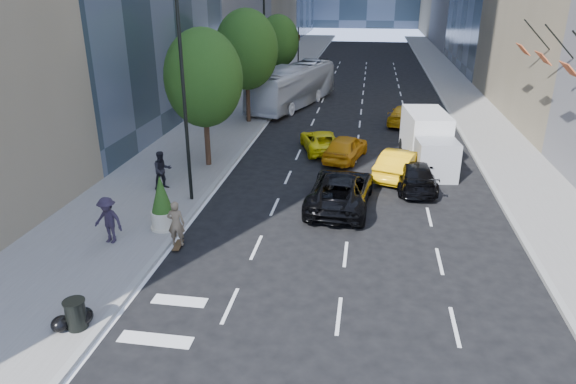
% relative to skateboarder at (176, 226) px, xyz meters
% --- Properties ---
extents(ground, '(160.00, 160.00, 0.00)m').
position_rel_skateboarder_xyz_m(ground, '(5.53, 0.50, -0.92)').
color(ground, black).
rests_on(ground, ground).
extents(sidewalk_left, '(6.00, 120.00, 0.15)m').
position_rel_skateboarder_xyz_m(sidewalk_left, '(-3.47, 30.50, -0.85)').
color(sidewalk_left, slate).
rests_on(sidewalk_left, ground).
extents(sidewalk_right, '(4.00, 120.00, 0.15)m').
position_rel_skateboarder_xyz_m(sidewalk_right, '(15.53, 30.50, -0.85)').
color(sidewalk_right, slate).
rests_on(sidewalk_right, ground).
extents(lamp_near, '(2.13, 0.22, 10.00)m').
position_rel_skateboarder_xyz_m(lamp_near, '(-0.79, 4.50, 4.89)').
color(lamp_near, black).
rests_on(lamp_near, sidewalk_left).
extents(lamp_far, '(2.13, 0.22, 10.00)m').
position_rel_skateboarder_xyz_m(lamp_far, '(-0.79, 22.50, 4.89)').
color(lamp_far, black).
rests_on(lamp_far, sidewalk_left).
extents(tree_near, '(4.20, 4.20, 7.46)m').
position_rel_skateboarder_xyz_m(tree_near, '(-1.67, 9.50, 4.05)').
color(tree_near, black).
rests_on(tree_near, sidewalk_left).
extents(tree_mid, '(4.50, 4.50, 7.99)m').
position_rel_skateboarder_xyz_m(tree_mid, '(-1.67, 19.50, 4.40)').
color(tree_mid, black).
rests_on(tree_mid, sidewalk_left).
extents(tree_far, '(3.90, 3.90, 6.92)m').
position_rel_skateboarder_xyz_m(tree_far, '(-1.67, 32.50, 3.70)').
color(tree_far, black).
rests_on(tree_far, sidewalk_left).
extents(traffic_signal, '(2.48, 0.53, 5.20)m').
position_rel_skateboarder_xyz_m(traffic_signal, '(-0.87, 40.50, 3.31)').
color(traffic_signal, black).
rests_on(traffic_signal, sidewalk_left).
extents(facade_flags, '(1.85, 13.30, 2.05)m').
position_rel_skateboarder_xyz_m(facade_flags, '(16.17, 10.50, 5.26)').
color(facade_flags, black).
rests_on(facade_flags, ground).
extents(skateboarder, '(0.72, 0.52, 1.84)m').
position_rel_skateboarder_xyz_m(skateboarder, '(0.00, 0.00, 0.00)').
color(skateboarder, brown).
rests_on(skateboarder, ground).
extents(black_sedan_lincoln, '(3.09, 5.99, 1.62)m').
position_rel_skateboarder_xyz_m(black_sedan_lincoln, '(6.03, 5.07, -0.11)').
color(black_sedan_lincoln, black).
rests_on(black_sedan_lincoln, ground).
extents(black_sedan_mercedes, '(2.16, 4.81, 1.37)m').
position_rel_skateboarder_xyz_m(black_sedan_mercedes, '(9.58, 8.01, -0.24)').
color(black_sedan_mercedes, black).
rests_on(black_sedan_mercedes, ground).
extents(taxi_a, '(2.78, 4.69, 1.50)m').
position_rel_skateboarder_xyz_m(taxi_a, '(5.91, 12.00, -0.17)').
color(taxi_a, orange).
rests_on(taxi_a, ground).
extents(taxi_b, '(3.09, 4.95, 1.54)m').
position_rel_skateboarder_xyz_m(taxi_b, '(8.96, 9.50, -0.15)').
color(taxi_b, '#F9B30D').
rests_on(taxi_b, ground).
extents(taxi_c, '(3.27, 4.94, 1.26)m').
position_rel_skateboarder_xyz_m(taxi_c, '(4.30, 13.50, -0.29)').
color(taxi_c, yellow).
rests_on(taxi_c, ground).
extents(taxi_d, '(2.88, 5.03, 1.37)m').
position_rel_skateboarder_xyz_m(taxi_d, '(9.73, 21.00, -0.23)').
color(taxi_d, '#D7980B').
rests_on(taxi_d, ground).
extents(city_bus, '(6.11, 12.55, 3.41)m').
position_rel_skateboarder_xyz_m(city_bus, '(0.73, 25.80, 0.78)').
color(city_bus, silver).
rests_on(city_bus, ground).
extents(box_truck, '(2.87, 6.25, 2.89)m').
position_rel_skateboarder_xyz_m(box_truck, '(10.50, 11.77, 0.55)').
color(box_truck, silver).
rests_on(box_truck, ground).
extents(pedestrian_a, '(1.18, 1.16, 1.92)m').
position_rel_skateboarder_xyz_m(pedestrian_a, '(-2.78, 5.57, 0.19)').
color(pedestrian_a, black).
rests_on(pedestrian_a, sidewalk_left).
extents(pedestrian_b, '(0.97, 0.88, 1.59)m').
position_rel_skateboarder_xyz_m(pedestrian_b, '(-5.67, 18.50, 0.03)').
color(pedestrian_b, black).
rests_on(pedestrian_b, sidewalk_left).
extents(pedestrian_c, '(1.34, 0.92, 1.90)m').
position_rel_skateboarder_xyz_m(pedestrian_c, '(-2.68, -0.23, 0.18)').
color(pedestrian_c, '#261E2D').
rests_on(pedestrian_c, sidewalk_left).
extents(trash_can, '(0.59, 0.59, 0.89)m').
position_rel_skateboarder_xyz_m(trash_can, '(-1.07, -5.50, -0.33)').
color(trash_can, black).
rests_on(trash_can, sidewalk_left).
extents(planter_shrub, '(0.97, 0.97, 2.33)m').
position_rel_skateboarder_xyz_m(planter_shrub, '(-1.07, 1.29, 0.34)').
color(planter_shrub, beige).
rests_on(planter_shrub, sidewalk_left).
extents(garbage_bags, '(1.06, 1.02, 0.52)m').
position_rel_skateboarder_xyz_m(garbage_bags, '(-1.19, -5.46, -0.52)').
color(garbage_bags, black).
rests_on(garbage_bags, sidewalk_left).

